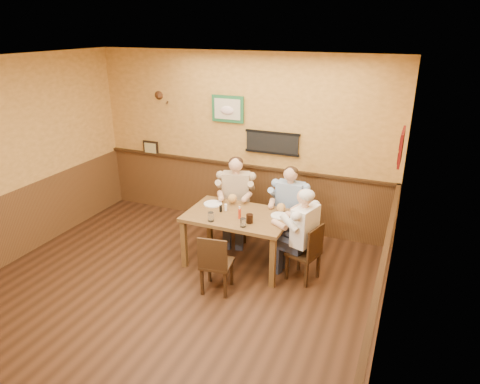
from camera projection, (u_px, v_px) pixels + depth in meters
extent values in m
plane|color=black|center=(162.00, 301.00, 5.23)|extent=(5.00, 5.00, 0.00)
cube|color=silver|center=(143.00, 64.00, 4.20)|extent=(5.00, 5.00, 0.02)
cube|color=#E0A64E|center=(240.00, 142.00, 6.86)|extent=(5.00, 0.02, 2.80)
cube|color=#E0A64E|center=(391.00, 236.00, 3.82)|extent=(0.02, 5.00, 2.80)
cube|color=brown|center=(240.00, 194.00, 7.18)|extent=(5.00, 0.02, 1.00)
cube|color=brown|center=(376.00, 318.00, 4.16)|extent=(0.02, 5.00, 1.00)
cube|color=black|center=(272.00, 143.00, 6.61)|extent=(0.88, 0.03, 0.34)
cube|color=#216136|center=(228.00, 109.00, 6.71)|extent=(0.54, 0.03, 0.42)
cube|color=black|center=(151.00, 148.00, 7.54)|extent=(0.30, 0.03, 0.26)
cube|color=maroon|center=(402.00, 147.00, 4.53)|extent=(0.03, 0.48, 0.36)
cube|color=brown|center=(238.00, 216.00, 5.83)|extent=(1.40, 0.90, 0.05)
cube|color=brown|center=(184.00, 244.00, 5.86)|extent=(0.07, 0.07, 0.70)
cube|color=brown|center=(273.00, 263.00, 5.41)|extent=(0.07, 0.07, 0.70)
cube|color=brown|center=(210.00, 221.00, 6.53)|extent=(0.07, 0.07, 0.70)
cube|color=brown|center=(290.00, 236.00, 6.07)|extent=(0.07, 0.07, 0.70)
cylinder|color=silver|center=(211.00, 217.00, 5.60)|extent=(0.10, 0.10, 0.12)
cylinder|color=silver|center=(243.00, 223.00, 5.44)|extent=(0.09, 0.09, 0.11)
cylinder|color=black|center=(250.00, 219.00, 5.55)|extent=(0.10, 0.10, 0.12)
cylinder|color=red|center=(240.00, 213.00, 5.66)|extent=(0.05, 0.05, 0.16)
cylinder|color=white|center=(226.00, 207.00, 5.92)|extent=(0.04, 0.04, 0.09)
cylinder|color=black|center=(221.00, 209.00, 5.88)|extent=(0.04, 0.04, 0.10)
cylinder|color=white|center=(213.00, 204.00, 6.14)|extent=(0.31, 0.31, 0.02)
cylinder|color=white|center=(280.00, 216.00, 5.75)|extent=(0.27, 0.27, 0.02)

